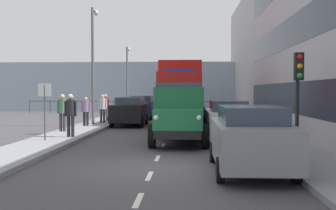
{
  "coord_description": "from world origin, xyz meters",
  "views": [
    {
      "loc": [
        -0.96,
        11.26,
        2.12
      ],
      "look_at": [
        0.15,
        -11.43,
        1.32
      ],
      "focal_mm": 44.21,
      "sensor_mm": 36.0,
      "label": 1
    }
  ],
  "objects": [
    {
      "name": "ground_plane",
      "position": [
        0.0,
        -8.23,
        0.0
      ],
      "size": [
        80.0,
        80.0,
        0.0
      ],
      "primitive_type": "plane",
      "color": "#423F44"
    },
    {
      "name": "sidewalk_left",
      "position": [
        -4.56,
        -8.23,
        0.07
      ],
      "size": [
        2.11,
        38.63,
        0.15
      ],
      "primitive_type": "cube",
      "color": "gray",
      "rests_on": "ground_plane"
    },
    {
      "name": "sidewalk_right",
      "position": [
        4.56,
        -8.23,
        0.07
      ],
      "size": [
        2.11,
        38.63,
        0.15
      ],
      "primitive_type": "cube",
      "color": "gray",
      "rests_on": "ground_plane"
    },
    {
      "name": "road_centreline_markings",
      "position": [
        0.0,
        -8.28,
        0.0
      ],
      "size": [
        0.12,
        35.52,
        0.01
      ],
      "color": "silver",
      "rests_on": "ground_plane"
    },
    {
      "name": "building_far_block",
      "position": [
        -9.8,
        -27.34,
        5.06
      ],
      "size": [
        8.36,
        13.89,
        10.12
      ],
      "color": "#B7B2B7",
      "rests_on": "ground_plane"
    },
    {
      "name": "sea_horizon",
      "position": [
        0.0,
        -30.55,
        2.5
      ],
      "size": [
        80.0,
        0.8,
        5.0
      ],
      "primitive_type": "cube",
      "color": "#8C9EAD",
      "rests_on": "ground_plane"
    },
    {
      "name": "seawall_railing",
      "position": [
        -0.0,
        -26.95,
        0.92
      ],
      "size": [
        28.08,
        0.08,
        1.2
      ],
      "color": "#4C5156",
      "rests_on": "ground_plane"
    },
    {
      "name": "truck_vintage_green",
      "position": [
        -0.6,
        -5.15,
        1.18
      ],
      "size": [
        2.17,
        5.64,
        2.43
      ],
      "color": "black",
      "rests_on": "ground_plane"
    },
    {
      "name": "lorry_cargo_red",
      "position": [
        -0.49,
        -14.21,
        2.08
      ],
      "size": [
        2.58,
        8.2,
        3.87
      ],
      "color": "red",
      "rests_on": "ground_plane"
    },
    {
      "name": "car_grey_kerbside_near",
      "position": [
        -2.56,
        0.45,
        0.9
      ],
      "size": [
        1.9,
        4.45,
        1.72
      ],
      "color": "slate",
      "rests_on": "ground_plane"
    },
    {
      "name": "car_white_kerbside_1",
      "position": [
        -2.56,
        -5.61,
        0.89
      ],
      "size": [
        1.75,
        4.1,
        1.72
      ],
      "color": "white",
      "rests_on": "ground_plane"
    },
    {
      "name": "car_black_oppositeside_0",
      "position": [
        2.56,
        -13.54,
        0.9
      ],
      "size": [
        1.92,
        4.32,
        1.72
      ],
      "color": "black",
      "rests_on": "ground_plane"
    },
    {
      "name": "car_navy_oppositeside_1",
      "position": [
        2.56,
        -19.77,
        0.9
      ],
      "size": [
        1.91,
        4.25,
        1.72
      ],
      "color": "navy",
      "rests_on": "ground_plane"
    },
    {
      "name": "pedestrian_couple_a",
      "position": [
        4.04,
        -6.05,
        1.23
      ],
      "size": [
        0.53,
        0.34,
        1.82
      ],
      "color": "black",
      "rests_on": "sidewalk_right"
    },
    {
      "name": "pedestrian_in_dark_coat",
      "position": [
        5.11,
        -8.39,
        1.21
      ],
      "size": [
        0.53,
        0.34,
        1.8
      ],
      "color": "#383342",
      "rests_on": "sidewalk_right"
    },
    {
      "name": "pedestrian_near_railing",
      "position": [
        4.75,
        -11.52,
        1.09
      ],
      "size": [
        0.53,
        0.34,
        1.61
      ],
      "color": "black",
      "rests_on": "sidewalk_right"
    },
    {
      "name": "pedestrian_by_lamp",
      "position": [
        4.26,
        -13.68,
        1.17
      ],
      "size": [
        0.53,
        0.34,
        1.73
      ],
      "color": "#383342",
      "rests_on": "sidewalk_right"
    },
    {
      "name": "pedestrian_strolling",
      "position": [
        4.43,
        -15.43,
        1.17
      ],
      "size": [
        0.53,
        0.34,
        1.73
      ],
      "color": "#4C473D",
      "rests_on": "sidewalk_right"
    },
    {
      "name": "traffic_light_near",
      "position": [
        -4.54,
        -2.38,
        2.47
      ],
      "size": [
        0.28,
        0.41,
        3.2
      ],
      "color": "black",
      "rests_on": "sidewalk_left"
    },
    {
      "name": "lamp_post_promenade",
      "position": [
        4.66,
        -12.99,
        4.2
      ],
      "size": [
        0.32,
        1.14,
        6.84
      ],
      "color": "#59595B",
      "rests_on": "sidewalk_right"
    },
    {
      "name": "lamp_post_far",
      "position": [
        4.47,
        -25.47,
        3.69
      ],
      "size": [
        0.32,
        1.14,
        5.87
      ],
      "color": "#59595B",
      "rests_on": "sidewalk_right"
    },
    {
      "name": "street_sign",
      "position": [
        4.72,
        -4.83,
        1.68
      ],
      "size": [
        0.5,
        0.07,
        2.25
      ],
      "color": "#4C4C4C",
      "rests_on": "sidewalk_right"
    }
  ]
}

